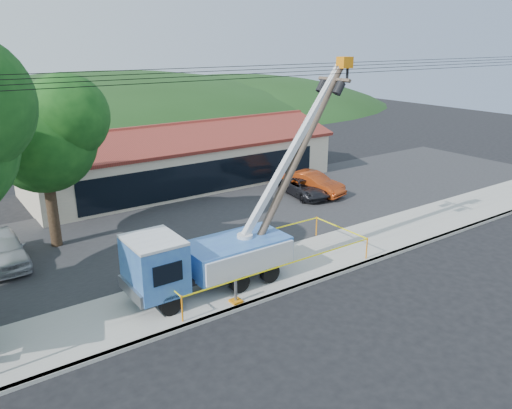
{
  "coord_description": "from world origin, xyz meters",
  "views": [
    {
      "loc": [
        -12.35,
        -12.88,
        10.4
      ],
      "look_at": [
        0.2,
        5.0,
        3.15
      ],
      "focal_mm": 35.0,
      "sensor_mm": 36.0,
      "label": 1
    }
  ],
  "objects_px": {
    "car_red": "(311,195)",
    "car_dark": "(304,198)",
    "utility_truck": "(207,255)",
    "car_silver": "(6,266)",
    "leaning_pole": "(297,159)"
  },
  "relations": [
    {
      "from": "utility_truck",
      "to": "car_silver",
      "type": "relative_size",
      "value": 2.37
    },
    {
      "from": "car_red",
      "to": "car_dark",
      "type": "xyz_separation_m",
      "value": [
        -0.76,
        -0.11,
        0.0
      ]
    },
    {
      "from": "leaning_pole",
      "to": "car_dark",
      "type": "bearing_deg",
      "value": 47.11
    },
    {
      "from": "utility_truck",
      "to": "car_dark",
      "type": "height_order",
      "value": "utility_truck"
    },
    {
      "from": "leaning_pole",
      "to": "car_red",
      "type": "xyz_separation_m",
      "value": [
        8.17,
        8.09,
        -5.26
      ]
    },
    {
      "from": "car_silver",
      "to": "car_dark",
      "type": "distance_m",
      "value": 18.91
    },
    {
      "from": "car_silver",
      "to": "car_dark",
      "type": "xyz_separation_m",
      "value": [
        18.91,
        0.1,
        0.0
      ]
    },
    {
      "from": "utility_truck",
      "to": "car_silver",
      "type": "bearing_deg",
      "value": 130.68
    },
    {
      "from": "leaning_pole",
      "to": "car_silver",
      "type": "relative_size",
      "value": 2.01
    },
    {
      "from": "car_red",
      "to": "car_dark",
      "type": "distance_m",
      "value": 0.76
    },
    {
      "from": "car_silver",
      "to": "car_dark",
      "type": "bearing_deg",
      "value": 1.28
    },
    {
      "from": "utility_truck",
      "to": "leaning_pole",
      "type": "relative_size",
      "value": 1.18
    },
    {
      "from": "utility_truck",
      "to": "car_red",
      "type": "relative_size",
      "value": 2.36
    },
    {
      "from": "utility_truck",
      "to": "car_red",
      "type": "distance_m",
      "value": 15.33
    },
    {
      "from": "utility_truck",
      "to": "car_silver",
      "type": "height_order",
      "value": "utility_truck"
    }
  ]
}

